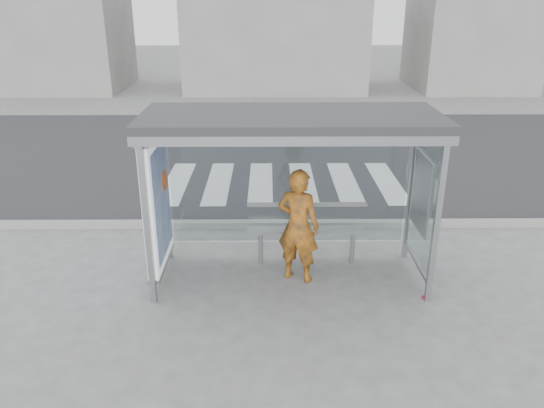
{
  "coord_description": "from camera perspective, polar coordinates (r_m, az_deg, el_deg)",
  "views": [
    {
      "loc": [
        -0.33,
        -7.37,
        4.2
      ],
      "look_at": [
        -0.27,
        0.2,
        1.17
      ],
      "focal_mm": 35.0,
      "sensor_mm": 36.0,
      "label": 1
    }
  ],
  "objects": [
    {
      "name": "building_right",
      "position": [
        27.04,
        20.91,
        18.98
      ],
      "size": [
        5.0,
        5.0,
        7.0
      ],
      "primitive_type": "cube",
      "color": "gray",
      "rests_on": "ground"
    },
    {
      "name": "building_left",
      "position": [
        27.18,
        -22.42,
        17.72
      ],
      "size": [
        6.0,
        5.0,
        6.0
      ],
      "primitive_type": "cube",
      "color": "gray",
      "rests_on": "ground"
    },
    {
      "name": "person",
      "position": [
        8.05,
        2.84,
        -2.36
      ],
      "size": [
        0.78,
        0.66,
        1.81
      ],
      "primitive_type": "imported",
      "rotation": [
        0.0,
        0.0,
        2.73
      ],
      "color": "orange",
      "rests_on": "ground"
    },
    {
      "name": "curb",
      "position": [
        10.2,
        1.44,
        -2.14
      ],
      "size": [
        30.0,
        0.18,
        0.12
      ],
      "primitive_type": "cube",
      "color": "gray",
      "rests_on": "ground"
    },
    {
      "name": "building_center",
      "position": [
        25.43,
        0.3,
        17.95
      ],
      "size": [
        8.0,
        5.0,
        5.0
      ],
      "primitive_type": "cube",
      "color": "gray",
      "rests_on": "ground"
    },
    {
      "name": "road",
      "position": [
        14.97,
        0.82,
        5.52
      ],
      "size": [
        30.0,
        10.0,
        0.01
      ],
      "primitive_type": "cube",
      "color": "#27272A",
      "rests_on": "ground"
    },
    {
      "name": "crosswalk",
      "position": [
        12.59,
        1.07,
        2.32
      ],
      "size": [
        5.55,
        3.0,
        0.0
      ],
      "color": "silver",
      "rests_on": "ground"
    },
    {
      "name": "soda_can",
      "position": [
        8.24,
        16.21,
        -9.51
      ],
      "size": [
        0.14,
        0.14,
        0.07
      ],
      "primitive_type": "cylinder",
      "rotation": [
        0.0,
        1.57,
        0.71
      ],
      "color": "#C4394E",
      "rests_on": "ground"
    },
    {
      "name": "ground",
      "position": [
        8.49,
        1.85,
        -7.86
      ],
      "size": [
        80.0,
        80.0,
        0.0
      ],
      "primitive_type": "plane",
      "color": "#61615F",
      "rests_on": "ground"
    },
    {
      "name": "bench",
      "position": [
        8.68,
        3.77,
        -2.78
      ],
      "size": [
        1.95,
        0.32,
        1.01
      ],
      "color": "slate",
      "rests_on": "ground"
    },
    {
      "name": "bus_shelter",
      "position": [
        7.75,
        -0.74,
        5.2
      ],
      "size": [
        4.25,
        1.65,
        2.62
      ],
      "color": "gray",
      "rests_on": "ground"
    }
  ]
}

